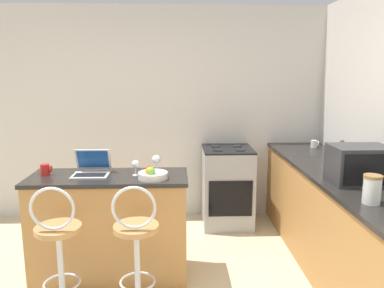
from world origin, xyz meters
TOP-DOWN VIEW (x-y plane):
  - wall_back at (0.00, 2.27)m, footprint 12.00×0.06m
  - breakfast_bar at (-0.34, 0.78)m, footprint 1.37×0.53m
  - counter_right at (1.73, 0.87)m, footprint 0.67×2.77m
  - bar_stool_near at (-0.63, 0.26)m, footprint 0.40×0.40m
  - bar_stool_far at (-0.05, 0.26)m, footprint 0.40×0.40m
  - laptop at (-0.49, 0.84)m, footprint 0.31×0.28m
  - microwave at (1.71, 0.49)m, footprint 0.45×0.34m
  - stove_range at (0.85, 1.92)m, footprint 0.58×0.61m
  - mug_red at (-0.89, 0.82)m, footprint 0.09×0.08m
  - mug_white at (1.87, 1.93)m, footprint 0.09×0.07m
  - wine_glass_tall at (0.07, 0.87)m, footprint 0.08×0.08m
  - pepper_mill at (1.74, 0.89)m, footprint 0.05×0.05m
  - storage_jar at (1.57, 0.01)m, footprint 0.12×0.12m
  - wine_glass_short at (-0.10, 0.78)m, footprint 0.06×0.06m
  - fruit_bowl at (0.05, 0.67)m, footprint 0.25×0.25m

SIDE VIEW (x-z plane):
  - stove_range at x=0.85m, z-range 0.00..0.94m
  - counter_right at x=1.73m, z-range 0.00..0.94m
  - breakfast_bar at x=-0.34m, z-range 0.00..0.94m
  - bar_stool_near at x=-0.63m, z-range -0.03..1.00m
  - bar_stool_far at x=-0.05m, z-range -0.03..1.00m
  - fruit_bowl at x=0.05m, z-range 0.92..1.03m
  - mug_white at x=1.87m, z-range 0.94..1.03m
  - mug_red at x=-0.89m, z-range 0.94..1.04m
  - laptop at x=-0.49m, z-range 0.89..1.10m
  - wine_glass_short at x=-0.10m, z-range 0.97..1.10m
  - storage_jar at x=1.57m, z-range 0.94..1.14m
  - wine_glass_tall at x=0.07m, z-range 0.97..1.13m
  - pepper_mill at x=1.74m, z-range 0.93..1.22m
  - microwave at x=1.71m, z-range 0.94..1.24m
  - wall_back at x=0.00m, z-range 0.00..2.60m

